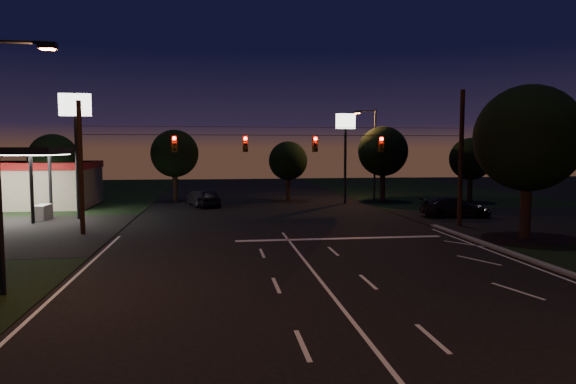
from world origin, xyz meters
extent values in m
plane|color=black|center=(0.00, 0.00, 0.00)|extent=(140.00, 140.00, 0.00)
cube|color=black|center=(20.00, 16.00, 0.00)|extent=(20.00, 16.00, 0.02)
cube|color=silver|center=(0.00, -6.00, 0.01)|extent=(0.14, 40.00, 0.01)
cube|color=silver|center=(3.00, 11.50, 0.01)|extent=(12.00, 0.50, 0.01)
cylinder|color=black|center=(12.00, 15.00, 0.00)|extent=(0.30, 0.30, 9.00)
cylinder|color=black|center=(-12.00, 15.00, 0.00)|extent=(0.28, 0.28, 8.00)
cylinder|color=black|center=(0.00, 15.00, 6.00)|extent=(24.00, 0.03, 0.03)
cylinder|color=black|center=(0.00, 15.00, 6.50)|extent=(24.00, 0.02, 0.02)
cube|color=#3F3307|center=(-6.50, 15.00, 5.45)|extent=(0.32, 0.26, 1.00)
sphere|color=#FF0705|center=(-6.50, 14.84, 5.78)|extent=(0.22, 0.22, 0.22)
sphere|color=black|center=(-6.50, 14.84, 5.45)|extent=(0.20, 0.20, 0.20)
sphere|color=black|center=(-6.50, 14.84, 5.12)|extent=(0.20, 0.20, 0.20)
cube|color=#3F3307|center=(-2.20, 15.00, 5.45)|extent=(0.32, 0.26, 1.00)
sphere|color=#FF0705|center=(-2.20, 14.84, 5.78)|extent=(0.22, 0.22, 0.22)
sphere|color=black|center=(-2.20, 14.84, 5.45)|extent=(0.20, 0.20, 0.20)
sphere|color=black|center=(-2.20, 14.84, 5.12)|extent=(0.20, 0.20, 0.20)
cube|color=#3F3307|center=(2.20, 15.00, 5.45)|extent=(0.32, 0.26, 1.00)
sphere|color=#FF0705|center=(2.20, 14.84, 5.78)|extent=(0.22, 0.22, 0.22)
sphere|color=black|center=(2.20, 14.84, 5.45)|extent=(0.20, 0.20, 0.20)
sphere|color=black|center=(2.20, 14.84, 5.12)|extent=(0.20, 0.20, 0.20)
cube|color=#3F3307|center=(6.50, 15.00, 5.45)|extent=(0.32, 0.26, 1.00)
sphere|color=#FF0705|center=(6.50, 14.84, 5.78)|extent=(0.22, 0.22, 0.22)
sphere|color=black|center=(6.50, 14.84, 5.45)|extent=(0.20, 0.20, 0.20)
sphere|color=black|center=(6.50, 14.84, 5.12)|extent=(0.20, 0.20, 0.20)
cube|color=gray|center=(-22.00, 31.00, 2.00)|extent=(14.00, 8.00, 4.00)
cube|color=maroon|center=(-22.00, 31.00, 3.70)|extent=(14.20, 8.20, 0.60)
cube|color=gray|center=(-16.50, 22.00, 0.55)|extent=(0.80, 2.00, 1.10)
cylinder|color=black|center=(-16.50, 20.00, 2.40)|extent=(0.24, 0.24, 4.80)
cylinder|color=black|center=(-16.50, 24.00, 2.40)|extent=(0.24, 0.24, 4.80)
cylinder|color=black|center=(-14.00, 22.00, 3.75)|extent=(0.24, 0.24, 7.50)
cube|color=white|center=(-14.00, 22.00, 8.30)|extent=(2.20, 0.30, 1.60)
cylinder|color=black|center=(8.00, 30.00, 3.50)|extent=(0.24, 0.24, 7.00)
cube|color=white|center=(8.00, 30.00, 7.70)|extent=(1.80, 0.30, 1.40)
cylinder|color=black|center=(-10.60, 2.00, 8.80)|extent=(1.80, 0.12, 0.12)
cube|color=black|center=(-9.70, 2.00, 8.70)|extent=(0.60, 0.35, 0.22)
cube|color=orange|center=(-9.70, 2.00, 8.58)|extent=(0.45, 0.25, 0.04)
cylinder|color=black|center=(11.50, 32.00, 4.50)|extent=(0.20, 0.20, 9.00)
cylinder|color=black|center=(10.60, 32.00, 8.80)|extent=(1.80, 0.12, 0.12)
cube|color=black|center=(9.70, 32.00, 8.70)|extent=(0.60, 0.35, 0.22)
cube|color=orange|center=(9.70, 32.00, 8.58)|extent=(0.45, 0.25, 0.04)
cylinder|color=black|center=(13.50, 10.00, 2.00)|extent=(0.60, 0.60, 4.00)
sphere|color=black|center=(13.50, 10.00, 5.76)|extent=(6.00, 6.00, 6.00)
sphere|color=black|center=(14.10, 10.45, 5.58)|extent=(4.50, 4.50, 4.50)
sphere|color=black|center=(12.90, 10.30, 5.62)|extent=(4.20, 4.20, 4.20)
cylinder|color=black|center=(-18.00, 30.00, 1.50)|extent=(0.49, 0.49, 3.00)
sphere|color=black|center=(-18.00, 30.00, 4.32)|extent=(4.20, 4.20, 4.20)
sphere|color=black|center=(-17.58, 30.32, 4.19)|extent=(3.15, 3.15, 3.15)
sphere|color=black|center=(-18.42, 30.21, 4.23)|extent=(2.94, 2.94, 2.94)
cylinder|color=black|center=(-8.00, 34.00, 1.62)|extent=(0.52, 0.52, 3.25)
sphere|color=black|center=(-8.00, 34.00, 4.68)|extent=(4.60, 4.60, 4.60)
sphere|color=black|center=(-7.54, 34.34, 4.54)|extent=(3.45, 3.45, 3.45)
sphere|color=black|center=(-8.46, 34.23, 4.58)|extent=(3.22, 3.22, 3.22)
cylinder|color=black|center=(3.00, 33.00, 1.38)|extent=(0.47, 0.47, 2.75)
sphere|color=black|center=(3.00, 33.00, 3.96)|extent=(3.80, 3.80, 3.80)
sphere|color=black|center=(3.38, 33.28, 3.85)|extent=(2.85, 2.85, 2.85)
sphere|color=black|center=(2.62, 33.19, 3.87)|extent=(2.66, 2.66, 2.66)
cylinder|color=black|center=(12.00, 31.00, 1.70)|extent=(0.53, 0.53, 3.40)
sphere|color=black|center=(12.00, 31.00, 4.90)|extent=(4.80, 4.80, 4.80)
sphere|color=black|center=(12.48, 31.36, 4.75)|extent=(3.60, 3.60, 3.60)
sphere|color=black|center=(11.52, 31.24, 4.79)|extent=(3.36, 3.36, 3.36)
cylinder|color=black|center=(20.00, 29.00, 1.45)|extent=(0.48, 0.48, 2.90)
sphere|color=black|center=(20.00, 29.00, 4.18)|extent=(4.00, 4.00, 4.00)
sphere|color=black|center=(20.40, 29.30, 4.06)|extent=(3.00, 3.00, 3.00)
sphere|color=black|center=(19.60, 29.20, 4.09)|extent=(2.80, 2.80, 2.80)
imported|color=black|center=(-4.71, 29.00, 0.77)|extent=(2.43, 4.75, 1.55)
imported|color=black|center=(-5.50, 29.43, 0.69)|extent=(2.58, 4.43, 1.38)
imported|color=black|center=(13.76, 19.17, 0.75)|extent=(5.46, 2.92, 1.51)
camera|label=1|loc=(-4.00, -16.94, 5.18)|focal=32.00mm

